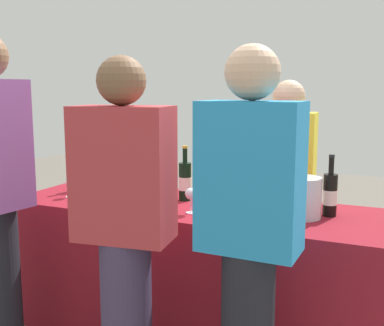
{
  "coord_description": "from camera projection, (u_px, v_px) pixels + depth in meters",
  "views": [
    {
      "loc": [
        1.11,
        -2.49,
        1.48
      ],
      "look_at": [
        0.0,
        0.0,
        1.05
      ],
      "focal_mm": 44.27,
      "sensor_mm": 36.0,
      "label": 1
    }
  ],
  "objects": [
    {
      "name": "wine_bottle_2",
      "position": [
        117.0,
        175.0,
        3.14
      ],
      "size": [
        0.07,
        0.07,
        0.31
      ],
      "color": "black",
      "rests_on": "tasting_table"
    },
    {
      "name": "ice_bucket",
      "position": [
        302.0,
        197.0,
        2.51
      ],
      "size": [
        0.2,
        0.2,
        0.22
      ],
      "primitive_type": "cylinder",
      "color": "silver",
      "rests_on": "tasting_table"
    },
    {
      "name": "wine_bottle_7",
      "position": [
        330.0,
        194.0,
        2.54
      ],
      "size": [
        0.08,
        0.08,
        0.33
      ],
      "color": "black",
      "rests_on": "tasting_table"
    },
    {
      "name": "guest_2",
      "position": [
        249.0,
        233.0,
        1.95
      ],
      "size": [
        0.42,
        0.24,
        1.65
      ],
      "rotation": [
        0.0,
        0.0,
        -0.02
      ],
      "color": "black",
      "rests_on": "ground_plane"
    },
    {
      "name": "wine_glass_2",
      "position": [
        135.0,
        187.0,
        2.83
      ],
      "size": [
        0.07,
        0.07,
        0.13
      ],
      "color": "silver",
      "rests_on": "tasting_table"
    },
    {
      "name": "wine_glass_0",
      "position": [
        70.0,
        183.0,
        2.98
      ],
      "size": [
        0.06,
        0.06,
        0.13
      ],
      "color": "silver",
      "rests_on": "tasting_table"
    },
    {
      "name": "server_pouring",
      "position": [
        286.0,
        187.0,
        3.12
      ],
      "size": [
        0.37,
        0.21,
        1.53
      ],
      "rotation": [
        0.0,
        0.0,
        3.18
      ],
      "color": "#3F3351",
      "rests_on": "ground_plane"
    },
    {
      "name": "menu_board",
      "position": [
        132.0,
        218.0,
        4.14
      ],
      "size": [
        0.54,
        0.06,
        0.72
      ],
      "primitive_type": "cube",
      "rotation": [
        0.0,
        0.0,
        -0.06
      ],
      "color": "white",
      "rests_on": "ground_plane"
    },
    {
      "name": "wine_bottle_5",
      "position": [
        240.0,
        184.0,
        2.83
      ],
      "size": [
        0.07,
        0.07,
        0.31
      ],
      "color": "black",
      "rests_on": "tasting_table"
    },
    {
      "name": "wine_glass_1",
      "position": [
        107.0,
        186.0,
        2.86
      ],
      "size": [
        0.07,
        0.07,
        0.14
      ],
      "color": "silver",
      "rests_on": "tasting_table"
    },
    {
      "name": "wine_bottle_4",
      "position": [
        185.0,
        181.0,
        2.89
      ],
      "size": [
        0.08,
        0.08,
        0.34
      ],
      "color": "black",
      "rests_on": "tasting_table"
    },
    {
      "name": "tasting_table",
      "position": [
        192.0,
        269.0,
        2.86
      ],
      "size": [
        2.21,
        0.74,
        0.8
      ],
      "primitive_type": "cube",
      "color": "maroon",
      "rests_on": "ground_plane"
    },
    {
      "name": "wine_bottle_6",
      "position": [
        255.0,
        188.0,
        2.72
      ],
      "size": [
        0.08,
        0.08,
        0.31
      ],
      "color": "black",
      "rests_on": "tasting_table"
    },
    {
      "name": "wine_bottle_1",
      "position": [
        110.0,
        172.0,
        3.21
      ],
      "size": [
        0.08,
        0.08,
        0.33
      ],
      "color": "black",
      "rests_on": "tasting_table"
    },
    {
      "name": "wine_glass_4",
      "position": [
        296.0,
        206.0,
        2.36
      ],
      "size": [
        0.07,
        0.07,
        0.14
      ],
      "color": "silver",
      "rests_on": "tasting_table"
    },
    {
      "name": "wine_bottle_0",
      "position": [
        89.0,
        171.0,
        3.23
      ],
      "size": [
        0.08,
        0.08,
        0.33
      ],
      "color": "black",
      "rests_on": "tasting_table"
    },
    {
      "name": "guest_1",
      "position": [
        125.0,
        225.0,
        2.14
      ],
      "size": [
        0.46,
        0.29,
        1.62
      ],
      "rotation": [
        0.0,
        0.0,
        0.13
      ],
      "color": "#3F3351",
      "rests_on": "ground_plane"
    },
    {
      "name": "wine_glass_3",
      "position": [
        191.0,
        195.0,
        2.59
      ],
      "size": [
        0.06,
        0.06,
        0.14
      ],
      "color": "silver",
      "rests_on": "tasting_table"
    },
    {
      "name": "wine_bottle_3",
      "position": [
        165.0,
        179.0,
        2.96
      ],
      "size": [
        0.07,
        0.07,
        0.32
      ],
      "color": "black",
      "rests_on": "tasting_table"
    }
  ]
}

